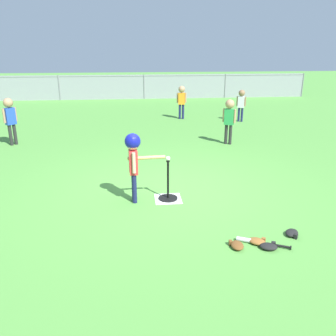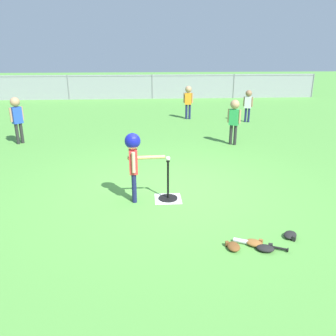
{
  "view_description": "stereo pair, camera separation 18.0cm",
  "coord_description": "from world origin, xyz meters",
  "px_view_note": "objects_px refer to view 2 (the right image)",
  "views": [
    {
      "loc": [
        -0.61,
        -5.77,
        2.42
      ],
      "look_at": [
        -0.06,
        -0.43,
        0.55
      ],
      "focal_mm": 37.35,
      "sensor_mm": 36.0,
      "label": 1
    },
    {
      "loc": [
        -0.43,
        -5.79,
        2.42
      ],
      "look_at": [
        -0.06,
        -0.43,
        0.55
      ],
      "focal_mm": 37.35,
      "sensor_mm": 36.0,
      "label": 2
    }
  ],
  "objects_px": {
    "fielder_near_right": "(248,102)",
    "glove_tossed_aside": "(254,243)",
    "batting_tee": "(168,193)",
    "glove_near_bats": "(266,248)",
    "fielder_near_left": "(234,116)",
    "baseball_on_tee": "(168,158)",
    "fielder_deep_right": "(17,114)",
    "glove_by_plate": "(290,235)",
    "fielder_deep_center": "(188,98)",
    "glove_outfield_drop": "(233,246)",
    "spare_bat_silver": "(252,243)",
    "batter_child": "(134,154)"
  },
  "relations": [
    {
      "from": "batting_tee",
      "to": "fielder_near_left",
      "type": "bearing_deg",
      "value": 59.97
    },
    {
      "from": "fielder_near_left",
      "to": "glove_near_bats",
      "type": "distance_m",
      "value": 5.09
    },
    {
      "from": "baseball_on_tee",
      "to": "glove_by_plate",
      "type": "bearing_deg",
      "value": -41.31
    },
    {
      "from": "glove_by_plate",
      "to": "glove_near_bats",
      "type": "distance_m",
      "value": 0.53
    },
    {
      "from": "batting_tee",
      "to": "spare_bat_silver",
      "type": "relative_size",
      "value": 1.05
    },
    {
      "from": "fielder_deep_right",
      "to": "fielder_near_left",
      "type": "height_order",
      "value": "fielder_deep_right"
    },
    {
      "from": "fielder_near_right",
      "to": "glove_tossed_aside",
      "type": "height_order",
      "value": "fielder_near_right"
    },
    {
      "from": "glove_tossed_aside",
      "to": "fielder_deep_center",
      "type": "bearing_deg",
      "value": 88.85
    },
    {
      "from": "baseball_on_tee",
      "to": "fielder_deep_center",
      "type": "xyz_separation_m",
      "value": [
        1.17,
        6.78,
        0.02
      ]
    },
    {
      "from": "fielder_near_left",
      "to": "fielder_deep_right",
      "type": "bearing_deg",
      "value": 174.95
    },
    {
      "from": "batting_tee",
      "to": "fielder_near_right",
      "type": "relative_size",
      "value": 0.64
    },
    {
      "from": "fielder_near_left",
      "to": "baseball_on_tee",
      "type": "bearing_deg",
      "value": -120.03
    },
    {
      "from": "glove_tossed_aside",
      "to": "fielder_near_left",
      "type": "bearing_deg",
      "value": 79.35
    },
    {
      "from": "glove_by_plate",
      "to": "fielder_near_left",
      "type": "bearing_deg",
      "value": 85.5
    },
    {
      "from": "baseball_on_tee",
      "to": "batter_child",
      "type": "distance_m",
      "value": 0.56
    },
    {
      "from": "glove_by_plate",
      "to": "glove_tossed_aside",
      "type": "distance_m",
      "value": 0.56
    },
    {
      "from": "fielder_near_left",
      "to": "batter_child",
      "type": "bearing_deg",
      "value": -126.39
    },
    {
      "from": "baseball_on_tee",
      "to": "spare_bat_silver",
      "type": "height_order",
      "value": "baseball_on_tee"
    },
    {
      "from": "fielder_near_left",
      "to": "glove_near_bats",
      "type": "relative_size",
      "value": 4.53
    },
    {
      "from": "batting_tee",
      "to": "fielder_deep_center",
      "type": "height_order",
      "value": "fielder_deep_center"
    },
    {
      "from": "batting_tee",
      "to": "batter_child",
      "type": "relative_size",
      "value": 0.59
    },
    {
      "from": "batting_tee",
      "to": "fielder_deep_right",
      "type": "relative_size",
      "value": 0.56
    },
    {
      "from": "fielder_deep_right",
      "to": "glove_near_bats",
      "type": "distance_m",
      "value": 7.27
    },
    {
      "from": "fielder_deep_center",
      "to": "glove_near_bats",
      "type": "relative_size",
      "value": 4.46
    },
    {
      "from": "batting_tee",
      "to": "fielder_deep_right",
      "type": "height_order",
      "value": "fielder_deep_right"
    },
    {
      "from": "fielder_deep_right",
      "to": "fielder_deep_center",
      "type": "height_order",
      "value": "fielder_deep_right"
    },
    {
      "from": "spare_bat_silver",
      "to": "glove_tossed_aside",
      "type": "xyz_separation_m",
      "value": [
        0.03,
        -0.0,
        0.01
      ]
    },
    {
      "from": "baseball_on_tee",
      "to": "fielder_deep_right",
      "type": "xyz_separation_m",
      "value": [
        -3.64,
        3.81,
        0.07
      ]
    },
    {
      "from": "batting_tee",
      "to": "glove_near_bats",
      "type": "relative_size",
      "value": 2.64
    },
    {
      "from": "fielder_deep_right",
      "to": "glove_outfield_drop",
      "type": "distance_m",
      "value": 6.97
    },
    {
      "from": "fielder_deep_center",
      "to": "glove_tossed_aside",
      "type": "height_order",
      "value": "fielder_deep_center"
    },
    {
      "from": "fielder_near_left",
      "to": "glove_outfield_drop",
      "type": "distance_m",
      "value": 5.1
    },
    {
      "from": "fielder_deep_right",
      "to": "fielder_near_left",
      "type": "bearing_deg",
      "value": -5.05
    },
    {
      "from": "glove_by_plate",
      "to": "glove_near_bats",
      "type": "bearing_deg",
      "value": -146.18
    },
    {
      "from": "spare_bat_silver",
      "to": "glove_tossed_aside",
      "type": "distance_m",
      "value": 0.03
    },
    {
      "from": "glove_by_plate",
      "to": "glove_tossed_aside",
      "type": "xyz_separation_m",
      "value": [
        -0.54,
        -0.16,
        0.0
      ]
    },
    {
      "from": "glove_near_bats",
      "to": "glove_outfield_drop",
      "type": "height_order",
      "value": "same"
    },
    {
      "from": "fielder_near_left",
      "to": "batting_tee",
      "type": "bearing_deg",
      "value": -120.03
    },
    {
      "from": "glove_by_plate",
      "to": "glove_outfield_drop",
      "type": "height_order",
      "value": "same"
    },
    {
      "from": "batting_tee",
      "to": "glove_near_bats",
      "type": "height_order",
      "value": "batting_tee"
    },
    {
      "from": "fielder_near_right",
      "to": "spare_bat_silver",
      "type": "height_order",
      "value": "fielder_near_right"
    },
    {
      "from": "glove_by_plate",
      "to": "fielder_near_right",
      "type": "bearing_deg",
      "value": 78.29
    },
    {
      "from": "baseball_on_tee",
      "to": "spare_bat_silver",
      "type": "xyz_separation_m",
      "value": [
        0.98,
        -1.52,
        -0.68
      ]
    },
    {
      "from": "fielder_deep_center",
      "to": "glove_tossed_aside",
      "type": "distance_m",
      "value": 8.33
    },
    {
      "from": "fielder_near_right",
      "to": "glove_by_plate",
      "type": "distance_m",
      "value": 7.66
    },
    {
      "from": "baseball_on_tee",
      "to": "glove_tossed_aside",
      "type": "distance_m",
      "value": 1.95
    },
    {
      "from": "fielder_near_left",
      "to": "fielder_near_right",
      "type": "bearing_deg",
      "value": 67.12
    },
    {
      "from": "batting_tee",
      "to": "batter_child",
      "type": "height_order",
      "value": "batter_child"
    },
    {
      "from": "glove_by_plate",
      "to": "glove_outfield_drop",
      "type": "bearing_deg",
      "value": -164.9
    },
    {
      "from": "batter_child",
      "to": "spare_bat_silver",
      "type": "bearing_deg",
      "value": -44.1
    }
  ]
}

